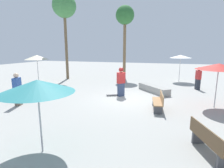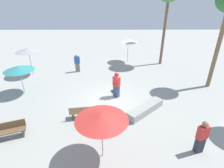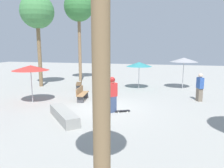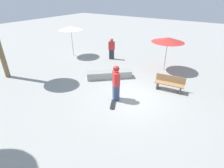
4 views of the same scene
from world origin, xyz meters
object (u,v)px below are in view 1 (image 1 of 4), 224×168
(bystander_far, at_px, (17,89))
(skateboard, at_px, (113,95))
(palm_tree_left, at_px, (64,7))
(palm_tree_right, at_px, (125,18))
(shade_umbrella_cream, at_px, (37,57))
(bystander_watching, at_px, (198,78))
(skater_main, at_px, (121,81))
(bench_far, at_px, (159,101))
(bench_near, at_px, (209,141))
(shade_umbrella_red, at_px, (219,67))
(shade_umbrella_white, at_px, (181,57))
(shade_umbrella_teal, at_px, (37,86))
(concrete_ledge, at_px, (153,89))

(bystander_far, bearing_deg, skateboard, 109.20)
(palm_tree_left, relative_size, palm_tree_right, 1.13)
(shade_umbrella_cream, height_order, bystander_watching, shade_umbrella_cream)
(palm_tree_left, xyz_separation_m, bystander_watching, (-1.35, -12.00, -6.10))
(palm_tree_left, bearing_deg, skater_main, -125.23)
(bench_far, bearing_deg, bench_near, -163.19)
(shade_umbrella_red, bearing_deg, bystander_far, 105.52)
(shade_umbrella_white, distance_m, bystander_watching, 3.74)
(skateboard, height_order, bench_far, bench_far)
(shade_umbrella_cream, bearing_deg, bench_near, -120.72)
(palm_tree_right, bearing_deg, shade_umbrella_teal, -175.88)
(concrete_ledge, bearing_deg, bystander_far, 128.21)
(skateboard, distance_m, palm_tree_right, 9.73)
(skater_main, relative_size, shade_umbrella_cream, 0.74)
(shade_umbrella_teal, bearing_deg, shade_umbrella_cream, 40.67)
(shade_umbrella_teal, height_order, shade_umbrella_cream, shade_umbrella_cream)
(skateboard, height_order, shade_umbrella_white, shade_umbrella_white)
(shade_umbrella_teal, relative_size, shade_umbrella_cream, 0.85)
(bench_far, xyz_separation_m, shade_umbrella_red, (1.22, -2.75, 1.71))
(skater_main, distance_m, skateboard, 1.09)
(shade_umbrella_teal, relative_size, bystander_far, 1.22)
(skater_main, xyz_separation_m, shade_umbrella_white, (6.83, -3.87, 1.33))
(bench_far, relative_size, palm_tree_left, 0.20)
(shade_umbrella_white, height_order, bystander_watching, shade_umbrella_white)
(skater_main, distance_m, shade_umbrella_teal, 6.89)
(shade_umbrella_white, distance_m, shade_umbrella_teal, 14.34)
(bench_near, xyz_separation_m, bystander_far, (1.95, 8.79, 0.46))
(bench_near, height_order, palm_tree_right, palm_tree_right)
(palm_tree_right, bearing_deg, bystander_far, 163.85)
(bench_near, distance_m, shade_umbrella_red, 5.16)
(palm_tree_right, bearing_deg, concrete_ledge, -148.05)
(skateboard, bearing_deg, bystander_far, 12.37)
(concrete_ledge, xyz_separation_m, palm_tree_left, (3.22, 8.91, 6.71))
(palm_tree_left, bearing_deg, concrete_ledge, -109.84)
(concrete_ledge, distance_m, palm_tree_left, 11.61)
(bystander_watching, bearing_deg, bench_far, 138.25)
(skateboard, relative_size, bystander_far, 0.46)
(bystander_watching, distance_m, bystander_far, 12.10)
(shade_umbrella_teal, distance_m, bystander_far, 5.41)
(bench_far, bearing_deg, shade_umbrella_cream, 63.99)
(shade_umbrella_white, bearing_deg, shade_umbrella_red, -169.99)
(skater_main, height_order, palm_tree_left, palm_tree_left)
(shade_umbrella_white, distance_m, bystander_far, 13.57)
(shade_umbrella_white, distance_m, shade_umbrella_red, 7.71)
(palm_tree_right, xyz_separation_m, bystander_watching, (-3.79, -6.61, -5.27))
(bench_far, bearing_deg, palm_tree_right, 16.29)
(palm_tree_right, distance_m, bystander_far, 12.51)
(skater_main, height_order, concrete_ledge, skater_main)
(skateboard, height_order, bench_near, bench_near)
(bench_near, xyz_separation_m, palm_tree_left, (10.43, 11.02, 6.52))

